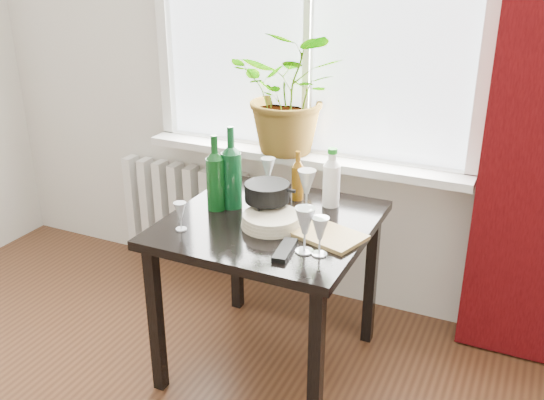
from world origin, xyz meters
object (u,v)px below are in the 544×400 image
at_px(wineglass_back_center, 307,190).
at_px(cutting_board, 325,234).
at_px(potted_plant, 292,92).
at_px(wineglass_front_left, 180,216).
at_px(bottle_amber, 298,175).
at_px(wineglass_back_left, 268,174).
at_px(wineglass_front_right, 305,230).
at_px(tv_remote, 285,250).
at_px(table, 270,239).
at_px(radiator, 185,209).
at_px(cleaning_bottle, 332,177).
at_px(wine_bottle_left, 215,172).
at_px(wineglass_far_right, 320,236).
at_px(plate_stack, 271,220).
at_px(wine_bottle_right, 231,167).
at_px(fondue_pot, 267,200).

xyz_separation_m(wineglass_back_center, cutting_board, (0.17, -0.21, -0.09)).
xyz_separation_m(potted_plant, wineglass_front_left, (-0.13, -0.84, -0.35)).
distance_m(potted_plant, cutting_board, 0.88).
relative_size(bottle_amber, wineglass_back_left, 1.43).
xyz_separation_m(wineglass_front_right, tv_remote, (-0.07, -0.04, -0.08)).
bearing_deg(table, radiator, 143.46).
bearing_deg(cleaning_bottle, wineglass_back_left, 171.11).
bearing_deg(radiator, table, -36.54).
xyz_separation_m(wine_bottle_left, cutting_board, (0.53, -0.06, -0.16)).
relative_size(potted_plant, bottle_amber, 2.66).
xyz_separation_m(wineglass_far_right, wineglass_back_left, (-0.46, 0.52, 0.00)).
relative_size(table, plate_stack, 3.36).
bearing_deg(table, tv_remote, -53.77).
bearing_deg(potted_plant, tv_remote, -68.18).
bearing_deg(bottle_amber, wine_bottle_right, -138.32).
bearing_deg(cutting_board, tv_remote, -114.46).
distance_m(wine_bottle_left, wineglass_front_right, 0.56).
bearing_deg(wineglass_far_right, wineglass_front_left, -176.61).
xyz_separation_m(table, cutting_board, (0.27, -0.05, 0.10)).
bearing_deg(fondue_pot, wine_bottle_left, -151.80).
relative_size(wine_bottle_right, bottle_amber, 1.63).
bearing_deg(wineglass_back_left, wineglass_far_right, -48.43).
distance_m(wine_bottle_right, cutting_board, 0.53).
relative_size(table, wineglass_back_center, 4.41).
distance_m(potted_plant, fondue_pot, 0.67).
bearing_deg(wineglass_back_center, wineglass_front_left, -133.67).
distance_m(wineglass_far_right, plate_stack, 0.32).
distance_m(wineglass_back_left, plate_stack, 0.42).
height_order(table, wineglass_front_right, wineglass_front_right).
xyz_separation_m(table, wineglass_front_right, (0.25, -0.21, 0.19)).
height_order(radiator, wine_bottle_right, wine_bottle_right).
xyz_separation_m(wine_bottle_left, wineglass_back_center, (0.37, 0.16, -0.08)).
distance_m(bottle_amber, wineglass_front_left, 0.59).
bearing_deg(cleaning_bottle, wineglass_far_right, -75.18).
relative_size(plate_stack, cutting_board, 0.83).
relative_size(table, cleaning_bottle, 3.15).
height_order(table, plate_stack, plate_stack).
relative_size(wine_bottle_right, cutting_board, 1.24).
relative_size(wineglass_front_left, tv_remote, 0.67).
bearing_deg(wineglass_front_right, potted_plant, 116.52).
bearing_deg(wine_bottle_right, table, -15.14).
height_order(wineglass_front_right, wineglass_back_center, wineglass_back_center).
height_order(wine_bottle_left, tv_remote, wine_bottle_left).
bearing_deg(tv_remote, wine_bottle_right, 134.53).
relative_size(potted_plant, cleaning_bottle, 2.29).
bearing_deg(wineglass_back_center, radiator, 153.94).
bearing_deg(wineglass_front_right, wine_bottle_left, 156.85).
bearing_deg(cutting_board, bottle_amber, 129.00).
xyz_separation_m(wineglass_far_right, wineglass_back_center, (-0.20, 0.37, 0.02)).
relative_size(wineglass_far_right, plate_stack, 0.63).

